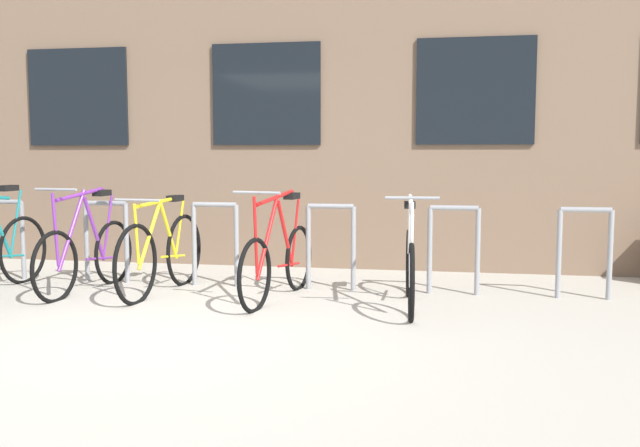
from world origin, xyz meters
TOP-DOWN VIEW (x-y plane):
  - ground_plane at (0.00, 0.00)m, footprint 42.00×42.00m
  - storefront_building at (-0.00, 5.83)m, footprint 28.00×5.31m
  - bike_rack at (0.39, 1.90)m, footprint 6.50×0.05m
  - bicycle_red at (0.58, 1.37)m, footprint 0.45×1.70m
  - bicycle_white at (1.80, 1.27)m, footprint 0.44×1.68m
  - bicycle_purple at (-1.37, 1.39)m, footprint 0.44×1.64m
  - bicycle_yellow at (-0.60, 1.45)m, footprint 0.44×1.72m

SIDE VIEW (x-z plane):
  - ground_plane at x=0.00m, z-range 0.00..0.00m
  - bicycle_white at x=1.80m, z-range -0.15..0.88m
  - bicycle_red at x=0.58m, z-range -0.15..0.90m
  - bicycle_purple at x=-1.37m, z-range -0.15..0.91m
  - bicycle_yellow at x=-0.60m, z-range -0.09..0.88m
  - bike_rack at x=0.39m, z-range 0.08..0.94m
  - storefront_building at x=0.00m, z-range 0.00..4.89m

